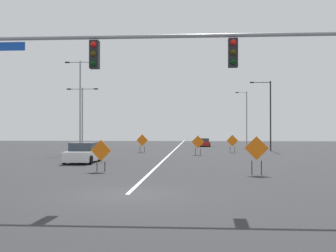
# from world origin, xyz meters

# --- Properties ---
(ground) EXTENTS (156.29, 156.29, 0.00)m
(ground) POSITION_xyz_m (0.00, 0.00, 0.00)
(ground) COLOR #2D2D30
(road_centre_stripe) EXTENTS (0.16, 86.83, 0.01)m
(road_centre_stripe) POSITION_xyz_m (0.00, 43.41, 0.00)
(road_centre_stripe) COLOR white
(road_centre_stripe) RESTS_ON ground
(traffic_signal_assembly) EXTENTS (15.46, 0.44, 6.49)m
(traffic_signal_assembly) POSITION_xyz_m (3.56, -0.01, 4.84)
(traffic_signal_assembly) COLOR gray
(traffic_signal_assembly) RESTS_ON ground
(street_lamp_near_right) EXTENTS (2.45, 0.24, 8.17)m
(street_lamp_near_right) POSITION_xyz_m (11.14, 33.26, 4.56)
(street_lamp_near_right) COLOR black
(street_lamp_near_right) RESTS_ON ground
(street_lamp_far_right) EXTENTS (3.54, 0.24, 7.21)m
(street_lamp_far_right) POSITION_xyz_m (-10.14, 30.08, 4.33)
(street_lamp_far_right) COLOR gray
(street_lamp_far_right) RESTS_ON ground
(street_lamp_far_left) EXTENTS (1.72, 0.24, 8.20)m
(street_lamp_far_left) POSITION_xyz_m (10.10, 46.24, 4.50)
(street_lamp_far_left) COLOR gray
(street_lamp_far_left) RESTS_ON ground
(street_lamp_mid_left) EXTENTS (3.27, 0.24, 9.82)m
(street_lamp_mid_left) POSITION_xyz_m (-9.70, 27.67, 5.67)
(street_lamp_mid_left) COLOR gray
(street_lamp_mid_left) RESTS_ON ground
(construction_sign_median_near) EXTENTS (1.31, 0.25, 1.97)m
(construction_sign_median_near) POSITION_xyz_m (-3.28, 29.56, 1.23)
(construction_sign_median_near) COLOR orange
(construction_sign_median_near) RESTS_ON ground
(construction_sign_left_lane) EXTENTS (1.24, 0.27, 1.91)m
(construction_sign_left_lane) POSITION_xyz_m (6.58, 29.65, 1.19)
(construction_sign_left_lane) COLOR orange
(construction_sign_left_lane) RESTS_ON ground
(construction_sign_median_far) EXTENTS (1.23, 0.21, 1.84)m
(construction_sign_median_far) POSITION_xyz_m (-2.93, 8.35, 1.14)
(construction_sign_median_far) COLOR orange
(construction_sign_median_far) RESTS_ON ground
(construction_sign_left_shoulder) EXTENTS (1.24, 0.28, 1.90)m
(construction_sign_left_shoulder) POSITION_xyz_m (2.80, 24.96, 1.18)
(construction_sign_left_shoulder) COLOR orange
(construction_sign_left_shoulder) RESTS_ON ground
(construction_sign_right_shoulder) EXTENTS (1.28, 0.27, 2.06)m
(construction_sign_right_shoulder) POSITION_xyz_m (5.83, 7.33, 1.31)
(construction_sign_right_shoulder) COLOR orange
(construction_sign_right_shoulder) RESTS_ON ground
(car_white_distant) EXTENTS (2.16, 4.35, 1.48)m
(car_white_distant) POSITION_xyz_m (-5.74, 14.66, 0.69)
(car_white_distant) COLOR white
(car_white_distant) RESTS_ON ground
(car_red_near) EXTENTS (2.13, 4.30, 1.23)m
(car_red_near) POSITION_xyz_m (3.80, 46.55, 0.59)
(car_red_near) COLOR red
(car_red_near) RESTS_ON ground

